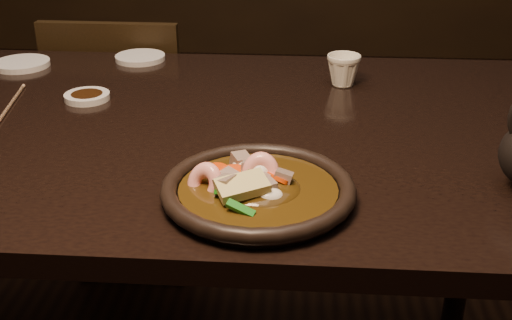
# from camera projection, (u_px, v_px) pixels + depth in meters

# --- Properties ---
(table) EXTENTS (1.60, 0.90, 0.75)m
(table) POSITION_uv_depth(u_px,v_px,m) (161.00, 158.00, 1.25)
(table) COLOR black
(table) RESTS_ON floor
(chair) EXTENTS (0.39, 0.39, 0.82)m
(chair) POSITION_uv_depth(u_px,v_px,m) (130.00, 139.00, 1.90)
(chair) COLOR black
(chair) RESTS_ON floor
(plate) EXTENTS (0.29, 0.29, 0.03)m
(plate) POSITION_uv_depth(u_px,v_px,m) (258.00, 190.00, 0.94)
(plate) COLOR black
(plate) RESTS_ON table
(stirfry) EXTENTS (0.18, 0.16, 0.07)m
(stirfry) POSITION_uv_depth(u_px,v_px,m) (253.00, 185.00, 0.94)
(stirfry) COLOR #342209
(stirfry) RESTS_ON plate
(soy_dish) EXTENTS (0.09, 0.09, 0.01)m
(soy_dish) POSITION_uv_depth(u_px,v_px,m) (87.00, 97.00, 1.32)
(soy_dish) COLOR silver
(soy_dish) RESTS_ON table
(saucer_left) EXTENTS (0.13, 0.13, 0.01)m
(saucer_left) POSITION_uv_depth(u_px,v_px,m) (22.00, 64.00, 1.53)
(saucer_left) COLOR silver
(saucer_left) RESTS_ON table
(saucer_right) EXTENTS (0.12, 0.12, 0.01)m
(saucer_right) POSITION_uv_depth(u_px,v_px,m) (140.00, 58.00, 1.57)
(saucer_right) COLOR silver
(saucer_right) RESTS_ON table
(tea_cup) EXTENTS (0.08, 0.08, 0.07)m
(tea_cup) POSITION_uv_depth(u_px,v_px,m) (343.00, 69.00, 1.39)
(tea_cup) COLOR white
(tea_cup) RESTS_ON table
(chopsticks) EXTENTS (0.05, 0.24, 0.01)m
(chopsticks) POSITION_uv_depth(u_px,v_px,m) (10.00, 106.00, 1.29)
(chopsticks) COLOR tan
(chopsticks) RESTS_ON table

